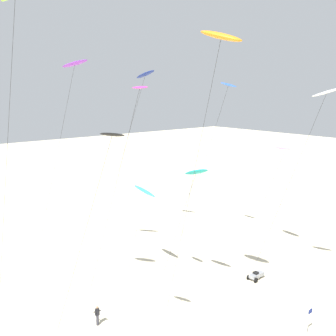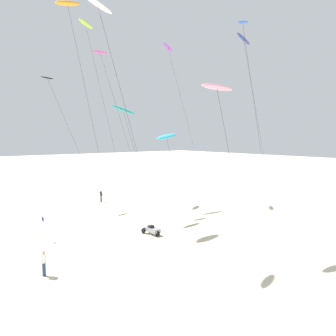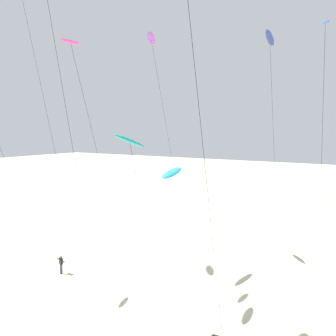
{
  "view_description": "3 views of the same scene",
  "coord_description": "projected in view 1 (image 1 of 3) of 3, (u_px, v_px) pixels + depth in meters",
  "views": [
    {
      "loc": [
        -22.03,
        -15.43,
        18.86
      ],
      "look_at": [
        1.36,
        12.76,
        11.66
      ],
      "focal_mm": 42.71,
      "sensor_mm": 36.0,
      "label": 1
    },
    {
      "loc": [
        32.96,
        -9.41,
        8.93
      ],
      "look_at": [
        4.2,
        13.23,
        5.45
      ],
      "focal_mm": 35.37,
      "sensor_mm": 36.0,
      "label": 2
    },
    {
      "loc": [
        17.57,
        -11.11,
        12.69
      ],
      "look_at": [
        3.46,
        10.91,
        9.94
      ],
      "focal_mm": 40.79,
      "sensor_mm": 36.0,
      "label": 3
    }
  ],
  "objects": [
    {
      "name": "kite_black",
      "position": [
        110.0,
        141.0,
        23.82
      ],
      "size": [
        1.68,
        8.25,
        16.44
      ],
      "color": "black",
      "rests_on": "ground"
    },
    {
      "name": "marker_flag",
      "position": [
        309.0,
        317.0,
        31.07
      ],
      "size": [
        0.57,
        0.05,
        2.1
      ],
      "color": "gray",
      "rests_on": "ground"
    },
    {
      "name": "kite_orange",
      "position": [
        221.0,
        38.0,
        27.41
      ],
      "size": [
        1.98,
        6.65,
        23.11
      ],
      "color": "orange",
      "rests_on": "ground"
    },
    {
      "name": "kite_blue",
      "position": [
        227.0,
        90.0,
        45.1
      ],
      "size": [
        1.45,
        7.65,
        19.78
      ],
      "color": "blue",
      "rests_on": "ground"
    },
    {
      "name": "kite_pink",
      "position": [
        286.0,
        148.0,
        43.24
      ],
      "size": [
        1.32,
        6.1,
        13.01
      ],
      "color": "pink",
      "rests_on": "ground"
    },
    {
      "name": "kite_purple",
      "position": [
        74.0,
        67.0,
        37.48
      ],
      "size": [
        2.34,
        10.23,
        21.75
      ],
      "color": "purple",
      "rests_on": "ground"
    },
    {
      "name": "kite_white",
      "position": [
        325.0,
        96.0,
        33.43
      ],
      "size": [
        1.43,
        7.63,
        19.13
      ],
      "color": "white",
      "rests_on": "ground"
    },
    {
      "name": "beach_buggy",
      "position": [
        256.0,
        275.0,
        40.35
      ],
      "size": [
        2.07,
        1.05,
        0.82
      ],
      "color": "gray",
      "rests_on": "ground"
    },
    {
      "name": "kite_navy",
      "position": [
        145.0,
        77.0,
        46.64
      ],
      "size": [
        1.88,
        10.07,
        21.22
      ],
      "color": "navy",
      "rests_on": "ground"
    },
    {
      "name": "kite_teal",
      "position": [
        196.0,
        173.0,
        34.69
      ],
      "size": [
        1.15,
        5.8,
        12.51
      ],
      "color": "teal",
      "rests_on": "ground"
    },
    {
      "name": "kite_cyan",
      "position": [
        144.0,
        191.0,
        39.72
      ],
      "size": [
        0.99,
        4.12,
        9.55
      ],
      "color": "#33BFE0",
      "rests_on": "ground"
    },
    {
      "name": "kite_flyer_nearest",
      "position": [
        97.0,
        315.0,
        32.38
      ],
      "size": [
        0.64,
        0.62,
        1.67
      ],
      "color": "#33333D",
      "rests_on": "ground"
    },
    {
      "name": "kite_magenta",
      "position": [
        137.0,
        97.0,
        30.24
      ],
      "size": [
        1.32,
        8.08,
        19.17
      ],
      "color": "#D8339E",
      "rests_on": "ground"
    }
  ]
}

